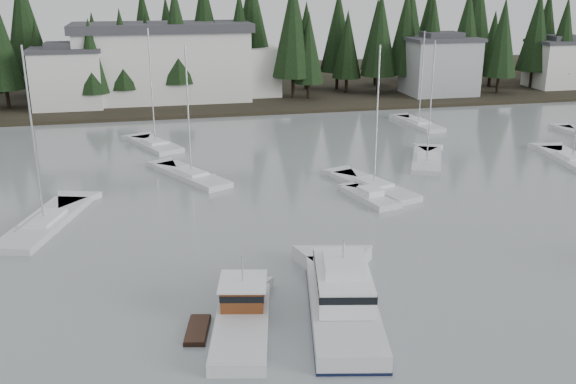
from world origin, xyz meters
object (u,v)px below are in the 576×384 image
sailboat_6 (427,162)px  house_west (67,77)px  sailboat_4 (572,161)px  runabout_1 (370,198)px  harbor_inn (178,62)px  cabin_cruiser_center (343,301)px  house_east_b (560,63)px  sailboat_7 (44,225)px  sailboat_0 (374,188)px  sailboat_1 (191,177)px  sailboat_8 (156,146)px  lobster_boat_brown (240,320)px  house_east_a (440,65)px  sailboat_2 (419,125)px

sailboat_6 → house_west: bearing=71.3°
sailboat_4 → runabout_1: size_ratio=2.14×
harbor_inn → cabin_cruiser_center: (4.54, -65.74, -5.05)m
house_east_b → sailboat_7: (-73.80, -46.25, -4.34)m
sailboat_0 → harbor_inn: bearing=-1.7°
cabin_cruiser_center → sailboat_1: size_ratio=0.95×
house_west → runabout_1: house_west is taller
harbor_inn → sailboat_8: 27.34m
harbor_inn → lobster_boat_brown: size_ratio=3.47×
house_east_a → runabout_1: house_east_a is taller
cabin_cruiser_center → sailboat_8: sailboat_8 is taller
house_west → sailboat_4: size_ratio=0.72×
cabin_cruiser_center → sailboat_7: (-17.38, 17.15, -0.66)m
harbor_inn → lobster_boat_brown: bearing=-90.9°
runabout_1 → sailboat_6: bearing=-58.4°
house_west → cabin_cruiser_center: size_ratio=0.82×
house_west → sailboat_1: bearing=-69.0°
house_east_b → house_east_a: bearing=-174.8°
house_west → house_east_b: bearing=0.8°
house_east_a → sailboat_4: sailboat_4 is taller
house_east_b → runabout_1: house_east_b is taller
sailboat_1 → harbor_inn: bearing=-29.7°
harbor_inn → sailboat_2: (27.78, -22.80, -5.71)m
house_east_b → sailboat_8: bearing=-159.7°
house_east_a → lobster_boat_brown: 73.65m
house_west → house_east_a: (54.00, -1.00, 0.25)m
sailboat_0 → sailboat_1: sailboat_0 is taller
sailboat_6 → harbor_inn: bearing=54.5°
harbor_inn → sailboat_2: bearing=-39.4°
cabin_cruiser_center → sailboat_6: (17.09, 26.99, -0.66)m
sailboat_2 → sailboat_8: (-32.03, -3.60, 0.01)m
house_east_b → lobster_boat_brown: house_east_b is taller
sailboat_1 → sailboat_8: 12.76m
cabin_cruiser_center → runabout_1: 19.22m
house_west → cabin_cruiser_center: (19.58, -62.40, -3.93)m
house_west → house_east_a: house_east_a is taller
sailboat_0 → sailboat_1: size_ratio=1.03×
house_west → runabout_1: size_ratio=1.54×
sailboat_0 → sailboat_6: size_ratio=1.03×
house_east_b → sailboat_2: size_ratio=0.80×
house_east_a → sailboat_6: (-17.32, -34.42, -4.84)m
sailboat_4 → runabout_1: (-23.37, -6.57, 0.07)m
sailboat_1 → runabout_1: 16.67m
house_east_b → cabin_cruiser_center: 84.95m
house_east_b → sailboat_8: 69.64m
house_east_a → house_east_b: bearing=5.2°
lobster_boat_brown → runabout_1: lobster_boat_brown is taller
house_west → sailboat_8: sailboat_8 is taller
harbor_inn → sailboat_7: (-12.84, -48.59, -5.71)m
sailboat_2 → harbor_inn: bearing=45.7°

